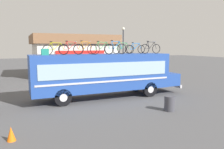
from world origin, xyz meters
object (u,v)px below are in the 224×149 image
object	(u,v)px
traffic_cone	(11,134)
rooftop_bicycle_2	(71,49)
rooftop_bicycle_1	(56,49)
rooftop_bicycle_4	(102,49)
rooftop_bicycle_8	(151,48)
rooftop_bicycle_3	(85,49)
rooftop_bicycle_5	(115,48)
rooftop_bicycle_6	(123,49)
street_lamp	(123,50)
trash_bin	(169,104)
rooftop_bicycle_7	(136,49)
luggage_bag_1	(45,52)
bus	(105,73)

from	to	relation	value
traffic_cone	rooftop_bicycle_2	bearing A→B (deg)	55.94
rooftop_bicycle_1	rooftop_bicycle_4	size ratio (longest dim) A/B	0.96
rooftop_bicycle_8	traffic_cone	bearing A→B (deg)	-152.78
rooftop_bicycle_3	rooftop_bicycle_8	bearing A→B (deg)	-3.27
rooftop_bicycle_1	traffic_cone	distance (m)	6.80
traffic_cone	rooftop_bicycle_5	bearing A→B (deg)	36.45
rooftop_bicycle_1	rooftop_bicycle_2	size ratio (longest dim) A/B	0.98
rooftop_bicycle_3	rooftop_bicycle_6	world-z (taller)	rooftop_bicycle_3
rooftop_bicycle_6	rooftop_bicycle_2	bearing A→B (deg)	-176.55
rooftop_bicycle_2	street_lamp	world-z (taller)	street_lamp
trash_bin	rooftop_bicycle_7	bearing A→B (deg)	83.90
rooftop_bicycle_3	street_lamp	world-z (taller)	street_lamp
luggage_bag_1	street_lamp	world-z (taller)	street_lamp
luggage_bag_1	rooftop_bicycle_4	world-z (taller)	rooftop_bicycle_4
bus	rooftop_bicycle_6	world-z (taller)	rooftop_bicycle_6
street_lamp	rooftop_bicycle_7	bearing A→B (deg)	-107.75
luggage_bag_1	rooftop_bicycle_6	size ratio (longest dim) A/B	0.26
luggage_bag_1	rooftop_bicycle_7	world-z (taller)	rooftop_bicycle_7
luggage_bag_1	rooftop_bicycle_8	world-z (taller)	rooftop_bicycle_8
bus	rooftop_bicycle_6	size ratio (longest dim) A/B	6.47
rooftop_bicycle_5	rooftop_bicycle_4	bearing A→B (deg)	-176.79
rooftop_bicycle_7	luggage_bag_1	bearing A→B (deg)	-177.18
rooftop_bicycle_1	rooftop_bicycle_2	xyz separation A→B (m)	(1.07, 0.31, 0.02)
rooftop_bicycle_1	rooftop_bicycle_7	bearing A→B (deg)	4.13
trash_bin	rooftop_bicycle_2	bearing A→B (deg)	133.76
rooftop_bicycle_3	street_lamp	size ratio (longest dim) A/B	0.29
street_lamp	luggage_bag_1	bearing A→B (deg)	-144.20
rooftop_bicycle_5	street_lamp	distance (m)	7.77
bus	rooftop_bicycle_6	distance (m)	2.38
bus	rooftop_bicycle_1	xyz separation A→B (m)	(-3.53, -0.15, 1.71)
rooftop_bicycle_1	street_lamp	size ratio (longest dim) A/B	0.29
trash_bin	traffic_cone	size ratio (longest dim) A/B	1.48
rooftop_bicycle_8	street_lamp	xyz separation A→B (m)	(0.99, 6.68, -0.20)
rooftop_bicycle_4	traffic_cone	world-z (taller)	rooftop_bicycle_4
traffic_cone	trash_bin	bearing A→B (deg)	5.46
rooftop_bicycle_2	trash_bin	size ratio (longest dim) A/B	1.97
bus	trash_bin	xyz separation A→B (m)	(2.15, -4.65, -1.41)
rooftop_bicycle_1	traffic_cone	world-z (taller)	rooftop_bicycle_1
rooftop_bicycle_3	street_lamp	bearing A→B (deg)	46.26
luggage_bag_1	street_lamp	bearing A→B (deg)	35.80
rooftop_bicycle_6	rooftop_bicycle_8	bearing A→B (deg)	-21.23
bus	rooftop_bicycle_2	world-z (taller)	rooftop_bicycle_2
bus	traffic_cone	world-z (taller)	bus
luggage_bag_1	street_lamp	size ratio (longest dim) A/B	0.08
rooftop_bicycle_3	trash_bin	size ratio (longest dim) A/B	1.91
rooftop_bicycle_8	trash_bin	distance (m)	5.51
rooftop_bicycle_2	rooftop_bicycle_5	bearing A→B (deg)	-9.71
luggage_bag_1	rooftop_bicycle_7	size ratio (longest dim) A/B	0.28
luggage_bag_1	rooftop_bicycle_3	distance (m)	2.69
rooftop_bicycle_2	luggage_bag_1	bearing A→B (deg)	-173.27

